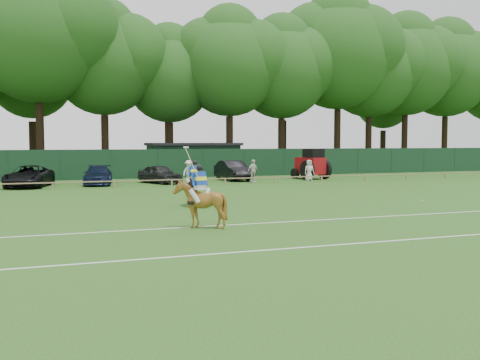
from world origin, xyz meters
name	(u,v)px	position (x,y,z in m)	size (l,w,h in m)	color
ground	(255,220)	(0.00, 0.00, 0.00)	(160.00, 160.00, 0.00)	#1E4C14
horse_dark	(195,189)	(-0.89, 5.54, 0.83)	(0.90, 1.98, 1.67)	black
horse_chestnut	(200,204)	(-2.66, -1.26, 0.88)	(1.42, 1.59, 1.76)	brown
suv_black	(29,176)	(-8.44, 20.73, 0.75)	(2.48, 5.38, 1.49)	black
sedan_navy	(98,175)	(-3.71, 21.21, 0.69)	(1.94, 4.78, 1.39)	#101A34
hatch_grey	(160,174)	(0.81, 20.95, 0.71)	(1.67, 4.14, 1.41)	#2A292C
estate_black	(233,170)	(7.16, 22.26, 0.80)	(1.69, 4.84, 1.59)	black
spectator_left	(189,172)	(2.82, 20.04, 0.88)	(1.13, 0.65, 1.75)	silver
spectator_mid	(253,171)	(7.76, 19.37, 0.88)	(1.03, 0.43, 1.77)	silver
spectator_right	(309,170)	(12.65, 19.42, 0.85)	(0.83, 0.54, 1.69)	silver
rider_dark	(195,174)	(-0.89, 5.53, 1.58)	(0.94, 0.40, 1.41)	silver
rider_chestnut	(200,182)	(-2.66, -1.27, 1.66)	(0.98, 0.51, 2.05)	silver
polo_ball	(422,201)	(10.84, 3.31, 0.04)	(0.09, 0.09, 0.09)	silver
pitch_lines	(293,233)	(0.00, -3.50, 0.01)	(60.00, 5.10, 0.01)	silver
pitch_rail	(158,180)	(0.00, 18.00, 0.45)	(62.10, 0.10, 0.50)	#997F5B
perimeter_fence	(135,164)	(0.00, 27.00, 1.25)	(92.08, 0.08, 2.50)	#14351E
utility_shed	(193,159)	(6.00, 30.00, 1.54)	(8.40, 4.40, 3.04)	#14331E
tree_row	(141,173)	(2.00, 35.00, 0.00)	(96.00, 12.00, 21.00)	#26561C
tractor	(311,165)	(13.86, 21.34, 1.21)	(2.56, 3.37, 2.57)	maroon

